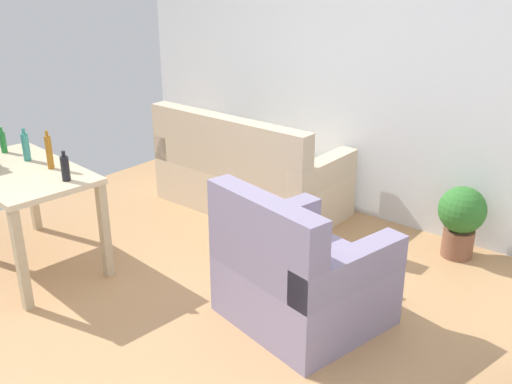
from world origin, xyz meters
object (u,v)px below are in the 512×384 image
potted_plant (461,217)px  bottle_dark (65,168)px  couch (248,177)px  bottle_green (3,142)px  desk (21,184)px  armchair (298,276)px  bottle_tall (26,146)px  bottle_amber (49,152)px

potted_plant → bottle_dark: size_ratio=2.71×
couch → bottle_green: bottle_green is taller
desk → bottle_green: bearing=167.7°
armchair → bottle_dark: 1.73m
potted_plant → bottle_tall: (-2.58, -2.01, 0.54)m
bottle_amber → bottle_dark: size_ratio=1.34×
armchair → bottle_amber: (-1.83, -0.51, 0.56)m
desk → potted_plant: desk is taller
desk → armchair: bearing=24.1°
couch → bottle_amber: bottle_amber is taller
couch → potted_plant: couch is taller
bottle_tall → bottle_amber: size_ratio=0.88×
bottle_tall → couch: bearing=67.0°
couch → bottle_amber: 1.83m
bottle_amber → couch: bearing=75.8°
couch → bottle_green: size_ratio=8.42×
potted_plant → bottle_green: bottle_green is taller
armchair → bottle_tall: size_ratio=4.24×
couch → bottle_dark: bottle_dark is taller
bottle_tall → desk: bearing=-48.1°
bottle_amber → bottle_dark: bottle_amber is taller
bottle_dark → couch: bearing=85.7°
bottle_green → bottle_amber: size_ratio=0.71×
bottle_green → armchair: bearing=12.1°
armchair → bottle_tall: bottle_tall is taller
bottle_green → bottle_dark: 0.90m
bottle_dark → bottle_green: bearing=176.5°
bottle_tall → bottle_dark: size_ratio=1.18×
bottle_amber → bottle_dark: bearing=-13.8°
desk → bottle_tall: size_ratio=5.10×
bottle_amber → bottle_dark: (0.29, -0.07, -0.04)m
bottle_tall → bottle_dark: bearing=-6.1°
bottle_green → bottle_amber: (0.61, 0.02, 0.04)m
bottle_tall → bottle_amber: bearing=1.9°
couch → potted_plant: 1.89m
bottle_green → couch: bearing=58.8°
potted_plant → bottle_green: (-2.90, -2.02, 0.51)m
potted_plant → desk: bearing=-138.5°
desk → armchair: armchair is taller
armchair → bottle_tall: (-2.12, -0.52, 0.55)m
couch → bottle_dark: bearing=85.7°
armchair → bottle_amber: bearing=27.0°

